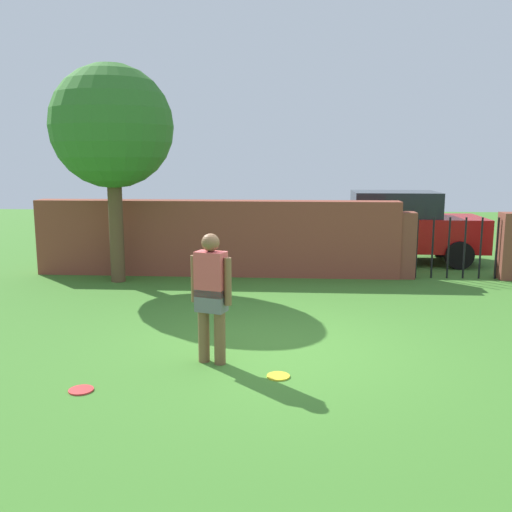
{
  "coord_description": "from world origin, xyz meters",
  "views": [
    {
      "loc": [
        0.18,
        -7.09,
        2.5
      ],
      "look_at": [
        -0.41,
        1.47,
        1.0
      ],
      "focal_mm": 39.09,
      "sensor_mm": 36.0,
      "label": 1
    }
  ],
  "objects_px": {
    "tree": "(112,128)",
    "car": "(394,227)",
    "person": "(211,292)",
    "frisbee_red": "(81,390)",
    "frisbee_yellow": "(278,376)"
  },
  "relations": [
    {
      "from": "car",
      "to": "frisbee_yellow",
      "type": "relative_size",
      "value": 15.61
    },
    {
      "from": "person",
      "to": "car",
      "type": "distance_m",
      "value": 7.95
    },
    {
      "from": "person",
      "to": "frisbee_yellow",
      "type": "height_order",
      "value": "person"
    },
    {
      "from": "car",
      "to": "frisbee_yellow",
      "type": "distance_m",
      "value": 8.06
    },
    {
      "from": "car",
      "to": "frisbee_red",
      "type": "height_order",
      "value": "car"
    },
    {
      "from": "tree",
      "to": "person",
      "type": "distance_m",
      "value": 5.65
    },
    {
      "from": "person",
      "to": "frisbee_red",
      "type": "distance_m",
      "value": 1.84
    },
    {
      "from": "car",
      "to": "frisbee_red",
      "type": "xyz_separation_m",
      "value": [
        -4.73,
        -8.12,
        -0.85
      ]
    },
    {
      "from": "frisbee_yellow",
      "to": "tree",
      "type": "bearing_deg",
      "value": 125.12
    },
    {
      "from": "frisbee_red",
      "to": "frisbee_yellow",
      "type": "xyz_separation_m",
      "value": [
        2.14,
        0.54,
        0.0
      ]
    },
    {
      "from": "person",
      "to": "frisbee_yellow",
      "type": "distance_m",
      "value": 1.29
    },
    {
      "from": "tree",
      "to": "frisbee_red",
      "type": "distance_m",
      "value": 6.4
    },
    {
      "from": "car",
      "to": "frisbee_yellow",
      "type": "height_order",
      "value": "car"
    },
    {
      "from": "tree",
      "to": "car",
      "type": "height_order",
      "value": "tree"
    },
    {
      "from": "tree",
      "to": "person",
      "type": "relative_size",
      "value": 2.68
    }
  ]
}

